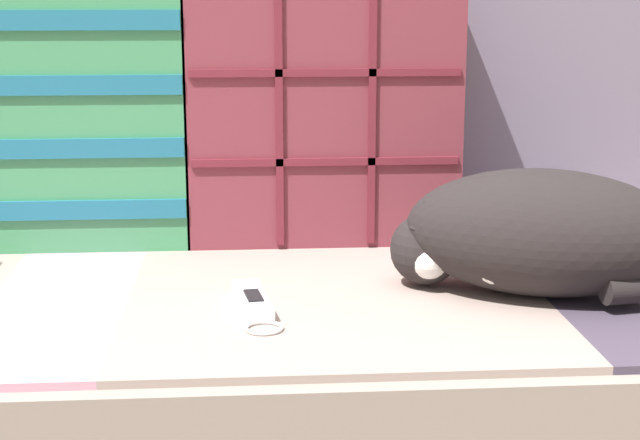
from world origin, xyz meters
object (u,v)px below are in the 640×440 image
Objects in this scene: couch at (205,412)px; game_remote_near at (253,303)px; throw_pillow_quilted at (323,113)px; sleeping_cat at (532,235)px; throw_pillow_striped at (44,112)px.

couch is 9.42× the size of game_remote_near.
throw_pillow_quilted reaches higher than sleeping_cat.
throw_pillow_quilted is 0.44m from sleeping_cat.
couch is 0.52m from throw_pillow_quilted.
throw_pillow_striped is at bearing 140.14° from couch.
throw_pillow_quilted reaches higher than game_remote_near.
sleeping_cat is at bearing 6.22° from game_remote_near.
sleeping_cat is (0.46, -0.12, 0.30)m from couch.
couch is 4.07× the size of throw_pillow_quilted.
couch is 0.55m from throw_pillow_striped.
throw_pillow_striped reaches higher than sleeping_cat.
couch is at bearing 165.70° from sleeping_cat.
game_remote_near reaches higher than couch.
throw_pillow_quilted is 1.02× the size of sleeping_cat.
throw_pillow_quilted is (0.20, 0.21, 0.43)m from couch.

